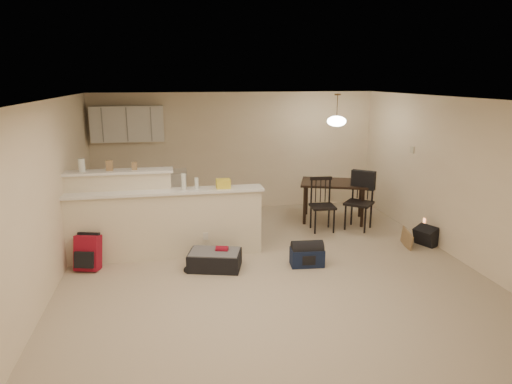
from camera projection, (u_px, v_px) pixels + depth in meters
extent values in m
plane|color=#BEAD92|center=(271.00, 272.00, 6.73)|extent=(7.00, 7.00, 0.00)
plane|color=white|center=(273.00, 99.00, 6.12)|extent=(7.00, 7.00, 0.00)
cube|color=beige|center=(236.00, 152.00, 9.76)|extent=(6.00, 0.02, 2.50)
cube|color=beige|center=(385.00, 311.00, 3.09)|extent=(6.00, 0.02, 2.50)
cube|color=beige|center=(46.00, 200.00, 5.88)|extent=(0.02, 7.00, 2.50)
cube|color=beige|center=(464.00, 181.00, 6.96)|extent=(0.02, 7.00, 2.50)
cube|color=beige|center=(167.00, 225.00, 7.19)|extent=(3.00, 0.28, 1.05)
cube|color=white|center=(165.00, 192.00, 7.05)|extent=(3.08, 0.38, 0.04)
cube|color=beige|center=(121.00, 215.00, 7.24)|extent=(1.60, 0.24, 1.35)
cube|color=white|center=(118.00, 172.00, 7.07)|extent=(1.68, 0.34, 0.04)
cube|color=white|center=(128.00, 124.00, 9.03)|extent=(1.40, 0.34, 0.70)
cube|color=white|center=(142.00, 196.00, 9.30)|extent=(1.80, 0.60, 0.90)
cube|color=beige|center=(412.00, 150.00, 8.37)|extent=(0.02, 0.12, 0.12)
cylinder|color=silver|center=(82.00, 165.00, 6.94)|extent=(0.10, 0.10, 0.20)
cube|color=#95744D|center=(109.00, 166.00, 7.02)|extent=(0.10, 0.07, 0.16)
cube|color=#95744D|center=(134.00, 166.00, 7.09)|extent=(0.08, 0.06, 0.12)
cylinder|color=silver|center=(184.00, 182.00, 7.07)|extent=(0.07, 0.07, 0.26)
cylinder|color=silver|center=(196.00, 183.00, 7.12)|extent=(0.06, 0.06, 0.18)
cube|color=#95744D|center=(223.00, 184.00, 7.20)|extent=(0.22, 0.18, 0.14)
cube|color=black|center=(334.00, 183.00, 8.99)|extent=(1.48, 1.22, 0.04)
cylinder|color=black|center=(305.00, 206.00, 8.85)|extent=(0.06, 0.06, 0.75)
cylinder|color=black|center=(362.00, 208.00, 8.68)|extent=(0.06, 0.06, 0.75)
cylinder|color=black|center=(306.00, 197.00, 9.49)|extent=(0.06, 0.06, 0.75)
cylinder|color=black|center=(360.00, 199.00, 9.32)|extent=(0.06, 0.06, 0.75)
cylinder|color=brown|center=(337.00, 107.00, 8.63)|extent=(0.02, 0.02, 0.50)
cylinder|color=brown|center=(338.00, 94.00, 8.57)|extent=(0.12, 0.12, 0.03)
ellipsoid|color=white|center=(337.00, 121.00, 8.70)|extent=(0.36, 0.36, 0.20)
cube|color=black|center=(215.00, 260.00, 6.83)|extent=(0.87, 0.68, 0.26)
cube|color=maroon|center=(88.00, 253.00, 6.77)|extent=(0.39, 0.30, 0.52)
cube|color=#121D3B|center=(307.00, 257.00, 6.93)|extent=(0.52, 0.31, 0.27)
cube|color=black|center=(427.00, 236.00, 7.78)|extent=(0.37, 0.43, 0.31)
cube|color=#95744D|center=(407.00, 239.00, 7.66)|extent=(0.04, 0.39, 0.30)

